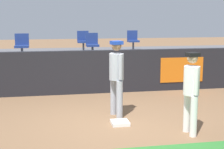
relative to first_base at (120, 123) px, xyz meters
The scene contains 10 objects.
ground_plane 0.18m from the first_base, 145.53° to the left, with size 60.00×60.00×0.00m, color brown.
first_base is the anchor object (origin of this frame).
player_fielder_home 1.86m from the first_base, 33.61° to the right, with size 0.35×0.55×1.73m.
player_runner_visitor 1.25m from the first_base, 85.71° to the left, with size 0.44×0.51×1.88m.
field_wall 3.41m from the first_base, 92.29° to the left, with size 18.00×0.26×1.39m.
bleacher_platform 5.93m from the first_base, 91.44° to the left, with size 18.00×4.80×1.03m, color #59595E.
seat_back_right 7.02m from the first_base, 73.48° to the left, with size 0.44×0.44×0.84m.
seat_back_center 6.75m from the first_base, 91.38° to the left, with size 0.47×0.44×0.84m.
seat_front_left 5.58m from the first_base, 117.41° to the left, with size 0.48×0.44×0.84m.
seat_front_center 5.00m from the first_base, 90.19° to the left, with size 0.44×0.44×0.84m.
Camera 1 is at (-1.41, -7.39, 2.46)m, focal length 53.96 mm.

